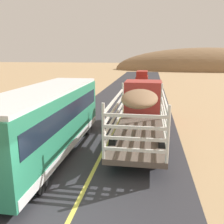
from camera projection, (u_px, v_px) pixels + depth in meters
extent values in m
cube|color=#B2332D|center=(143.00, 97.00, 17.24)|extent=(2.50, 2.20, 2.20)
cube|color=#192333|center=(143.00, 90.00, 17.13)|extent=(2.53, 1.54, 0.70)
cube|color=brown|center=(139.00, 137.00, 12.31)|extent=(2.50, 6.40, 0.24)
cylinder|color=silver|center=(123.00, 100.00, 15.22)|extent=(0.12, 0.12, 2.20)
cylinder|color=silver|center=(161.00, 102.00, 14.86)|extent=(0.12, 0.12, 2.20)
cylinder|color=silver|center=(103.00, 132.00, 9.19)|extent=(0.12, 0.12, 2.20)
cylinder|color=silver|center=(168.00, 135.00, 8.83)|extent=(0.12, 0.12, 2.20)
cube|color=silver|center=(115.00, 125.00, 12.37)|extent=(0.08, 6.30, 0.12)
cube|color=silver|center=(164.00, 127.00, 12.00)|extent=(0.08, 6.30, 0.12)
cube|color=silver|center=(135.00, 150.00, 9.15)|extent=(2.40, 0.08, 0.12)
cube|color=silver|center=(115.00, 116.00, 12.26)|extent=(0.08, 6.30, 0.12)
cube|color=silver|center=(164.00, 118.00, 11.90)|extent=(0.08, 6.30, 0.12)
cube|color=silver|center=(135.00, 139.00, 9.05)|extent=(2.40, 0.08, 0.12)
cube|color=silver|center=(115.00, 108.00, 12.16)|extent=(0.08, 6.30, 0.12)
cube|color=silver|center=(165.00, 110.00, 11.79)|extent=(0.08, 6.30, 0.12)
cube|color=silver|center=(135.00, 128.00, 8.94)|extent=(2.40, 0.08, 0.12)
cube|color=silver|center=(115.00, 99.00, 12.06)|extent=(0.08, 6.30, 0.12)
cube|color=silver|center=(165.00, 101.00, 11.69)|extent=(0.08, 6.30, 0.12)
cube|color=silver|center=(135.00, 116.00, 8.84)|extent=(2.40, 0.08, 0.12)
ellipsoid|color=#8C6B4C|center=(140.00, 98.00, 11.85)|extent=(1.75, 3.84, 0.70)
cylinder|color=black|center=(127.00, 113.00, 17.70)|extent=(0.32, 1.10, 1.10)
cylinder|color=black|center=(158.00, 114.00, 17.37)|extent=(0.32, 1.10, 1.10)
cylinder|color=black|center=(113.00, 148.00, 11.29)|extent=(0.32, 1.10, 1.10)
cylinder|color=black|center=(161.00, 150.00, 10.95)|extent=(0.32, 1.10, 1.10)
cube|color=#2D8C66|center=(46.00, 120.00, 11.54)|extent=(2.50, 10.00, 2.70)
cube|color=white|center=(44.00, 90.00, 11.20)|extent=(2.45, 9.80, 0.16)
cube|color=#192333|center=(45.00, 111.00, 11.43)|extent=(2.54, 9.20, 0.80)
cube|color=silver|center=(47.00, 143.00, 11.81)|extent=(2.53, 9.80, 0.36)
cylinder|color=black|center=(52.00, 124.00, 15.11)|extent=(0.30, 1.00, 1.00)
cylinder|color=black|center=(87.00, 126.00, 14.77)|extent=(0.30, 1.00, 1.00)
cylinder|color=black|center=(39.00, 180.00, 8.53)|extent=(0.30, 1.00, 1.00)
cube|color=#B2261E|center=(142.00, 78.00, 40.70)|extent=(1.90, 4.60, 0.90)
cube|color=#B2261E|center=(142.00, 73.00, 40.35)|extent=(1.75, 3.59, 0.80)
cube|color=#192333|center=(142.00, 73.00, 40.35)|extent=(1.79, 3.22, 0.44)
cube|color=silver|center=(141.00, 82.00, 38.64)|extent=(1.86, 0.20, 0.24)
cube|color=red|center=(136.00, 79.00, 38.59)|extent=(0.16, 0.06, 0.14)
cube|color=red|center=(147.00, 79.00, 38.34)|extent=(0.16, 0.06, 0.14)
cylinder|color=black|center=(138.00, 79.00, 42.26)|extent=(0.26, 0.76, 0.76)
cylinder|color=black|center=(147.00, 79.00, 42.01)|extent=(0.26, 0.76, 0.76)
cylinder|color=black|center=(137.00, 81.00, 39.52)|extent=(0.26, 0.76, 0.76)
cylinder|color=black|center=(147.00, 81.00, 39.27)|extent=(0.26, 0.76, 0.76)
ellipsoid|color=olive|center=(206.00, 70.00, 71.60)|extent=(53.10, 22.15, 12.70)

